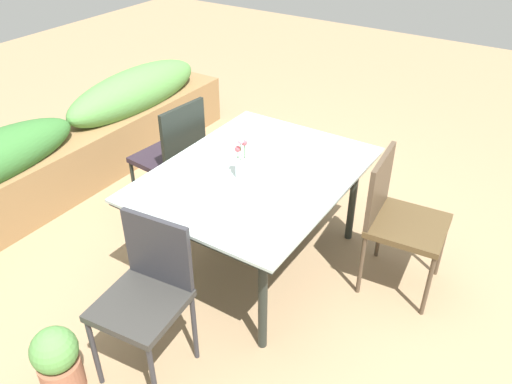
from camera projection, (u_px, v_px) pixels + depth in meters
name	position (u px, v px, depth m)	size (l,w,h in m)	color
ground_plane	(252.00, 257.00, 3.62)	(12.00, 12.00, 0.00)	#9E7F5B
dining_table	(256.00, 179.00, 3.22)	(1.46, 1.12, 0.73)	#B2C6C1
chair_far_side	(174.00, 153.00, 3.78)	(0.47, 0.47, 0.95)	#2A202A
chair_near_right	(397.00, 215.00, 3.15)	(0.49, 0.49, 0.90)	brown
chair_end_left	(147.00, 290.00, 2.59)	(0.45, 0.45, 0.90)	#33322F
flower_vase	(241.00, 164.00, 3.09)	(0.07, 0.08, 0.27)	silver
planter_box	(75.00, 144.00, 4.27)	(3.42, 0.50, 0.78)	olive
potted_plant	(58.00, 361.00, 2.60)	(0.24, 0.24, 0.42)	#9E6047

